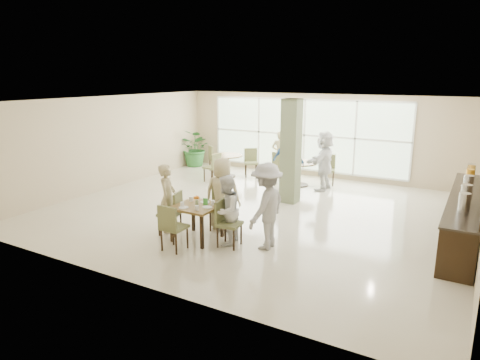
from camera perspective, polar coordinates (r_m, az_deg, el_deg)
The scene contains 20 objects.
ground at distance 11.01m, azimuth 2.20°, elevation -4.15°, with size 10.00×10.00×0.00m, color beige.
room_shell at distance 10.61m, azimuth 2.29°, elevation 4.64°, with size 10.00×10.00×10.00m.
window_bank at distance 14.89m, azimuth 8.56°, elevation 5.96°, with size 7.00×0.04×7.00m.
column at distance 11.56m, azimuth 6.79°, elevation 3.79°, with size 0.45×0.45×2.80m, color #62724F.
main_table at distance 9.01m, azimuth -5.75°, elevation -3.99°, with size 0.90×0.90×0.75m.
round_table_left at distance 14.64m, azimuth -1.78°, elevation 2.67°, with size 1.08×1.08×0.75m.
round_table_right at distance 13.55m, azimuth 7.90°, elevation 1.68°, with size 1.12×1.12×0.75m.
chairs_main_table at distance 9.06m, azimuth -5.57°, elevation -5.04°, with size 2.02×1.96×0.95m.
chairs_table_left at distance 14.66m, azimuth -1.82°, elevation 2.31°, with size 2.08×1.91×0.95m.
chairs_table_right at distance 13.55m, azimuth 7.91°, elevation 1.24°, with size 2.10×1.96×0.95m.
tabletop_clutter at distance 8.94m, azimuth -5.72°, elevation -3.05°, with size 0.70×0.74×0.21m.
buffet_counter at distance 10.20m, azimuth 27.83°, elevation -3.99°, with size 0.64×4.70×1.95m.
potted_plant at distance 16.38m, azimuth -5.91°, elevation 4.27°, with size 1.26×1.26×1.41m, color #28642A.
teen_left at distance 9.57m, azimuth -9.62°, elevation -2.38°, with size 0.55×0.36×1.52m, color tan.
teen_far at distance 9.55m, azimuth -2.35°, elevation -1.82°, with size 0.80×0.44×1.64m, color tan.
teen_right at distance 8.69m, azimuth -1.87°, elevation -4.05°, with size 0.71×0.55×1.45m, color white.
teen_standing at distance 8.48m, azimuth 3.53°, elevation -3.50°, with size 1.13×0.65×1.75m, color #A6A6A8.
adult_a at distance 12.84m, azimuth 6.43°, elevation 2.45°, with size 1.04×0.59×1.77m, color #3A6CAE.
adult_b at distance 13.10m, azimuth 11.17°, elevation 2.54°, with size 1.66×0.72×1.79m, color white.
adult_standing at distance 14.58m, azimuth 5.36°, elevation 3.47°, with size 0.58×0.38×1.58m, color tan.
Camera 1 is at (4.83, -9.30, 3.39)m, focal length 32.00 mm.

